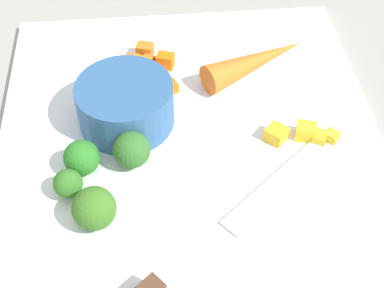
{
  "coord_description": "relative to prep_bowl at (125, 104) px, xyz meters",
  "views": [
    {
      "loc": [
        -0.37,
        0.03,
        0.44
      ],
      "look_at": [
        0.0,
        0.0,
        0.02
      ],
      "focal_mm": 52.22,
      "sensor_mm": 36.0,
      "label": 1
    }
  ],
  "objects": [
    {
      "name": "carrot_dice_0",
      "position": [
        0.1,
        -0.04,
        -0.02
      ],
      "size": [
        0.01,
        0.01,
        0.01
      ],
      "primitive_type": "cube",
      "rotation": [
        0.0,
        0.0,
        2.04
      ],
      "color": "orange",
      "rests_on": "cutting_board"
    },
    {
      "name": "carrot_dice_2",
      "position": [
        0.06,
        -0.0,
        -0.02
      ],
      "size": [
        0.01,
        0.02,
        0.01
      ],
      "primitive_type": "cube",
      "rotation": [
        0.0,
        0.0,
        1.55
      ],
      "color": "orange",
      "rests_on": "cutting_board"
    },
    {
      "name": "broccoli_floret_1",
      "position": [
        -0.09,
        0.06,
        -0.01
      ],
      "size": [
        0.03,
        0.03,
        0.03
      ],
      "color": "#7FB76A",
      "rests_on": "cutting_board"
    },
    {
      "name": "whole_carrot",
      "position": [
        0.07,
        -0.15,
        -0.01
      ],
      "size": [
        0.09,
        0.13,
        0.03
      ],
      "primitive_type": "cone",
      "rotation": [
        1.57,
        0.0,
        0.45
      ],
      "color": "orange",
      "rests_on": "cutting_board"
    },
    {
      "name": "pepper_dice_3",
      "position": [
        -0.04,
        -0.15,
        -0.02
      ],
      "size": [
        0.03,
        0.03,
        0.02
      ],
      "primitive_type": "cube",
      "rotation": [
        0.0,
        0.0,
        2.38
      ],
      "color": "yellow",
      "rests_on": "cutting_board"
    },
    {
      "name": "pepper_dice_0",
      "position": [
        -0.05,
        -0.21,
        -0.02
      ],
      "size": [
        0.02,
        0.02,
        0.01
      ],
      "primitive_type": "cube",
      "rotation": [
        0.0,
        0.0,
        2.31
      ],
      "color": "yellow",
      "rests_on": "cutting_board"
    },
    {
      "name": "pepper_dice_2",
      "position": [
        -0.05,
        -0.2,
        -0.02
      ],
      "size": [
        0.02,
        0.02,
        0.01
      ],
      "primitive_type": "cube",
      "rotation": [
        0.0,
        0.0,
        2.64
      ],
      "color": "yellow",
      "rests_on": "cutting_board"
    },
    {
      "name": "carrot_dice_9",
      "position": [
        0.04,
        -0.05,
        -0.02
      ],
      "size": [
        0.02,
        0.02,
        0.01
      ],
      "primitive_type": "cube",
      "rotation": [
        0.0,
        0.0,
        0.44
      ],
      "color": "orange",
      "rests_on": "cutting_board"
    },
    {
      "name": "prep_bowl",
      "position": [
        0.0,
        0.0,
        0.0
      ],
      "size": [
        0.1,
        0.1,
        0.05
      ],
      "primitive_type": "cylinder",
      "color": "#2E598D",
      "rests_on": "cutting_board"
    },
    {
      "name": "carrot_dice_6",
      "position": [
        0.07,
        0.01,
        -0.02
      ],
      "size": [
        0.02,
        0.02,
        0.01
      ],
      "primitive_type": "cube",
      "rotation": [
        0.0,
        0.0,
        2.41
      ],
      "color": "orange",
      "rests_on": "cutting_board"
    },
    {
      "name": "cutting_board",
      "position": [
        -0.05,
        -0.07,
        -0.03
      ],
      "size": [
        0.47,
        0.4,
        0.01
      ],
      "primitive_type": "cube",
      "color": "white",
      "rests_on": "ground_plane"
    },
    {
      "name": "carrot_dice_4",
      "position": [
        0.09,
        -0.0,
        -0.02
      ],
      "size": [
        0.02,
        0.02,
        0.01
      ],
      "primitive_type": "cube",
      "rotation": [
        0.0,
        0.0,
        2.8
      ],
      "color": "orange",
      "rests_on": "cutting_board"
    },
    {
      "name": "carrot_dice_3",
      "position": [
        0.09,
        -0.03,
        -0.02
      ],
      "size": [
        0.02,
        0.02,
        0.01
      ],
      "primitive_type": "cube",
      "rotation": [
        0.0,
        0.0,
        0.9
      ],
      "color": "orange",
      "rests_on": "cutting_board"
    },
    {
      "name": "carrot_dice_7",
      "position": [
        0.07,
        -0.04,
        -0.02
      ],
      "size": [
        0.01,
        0.01,
        0.01
      ],
      "primitive_type": "cube",
      "rotation": [
        0.0,
        0.0,
        1.7
      ],
      "color": "orange",
      "rests_on": "cutting_board"
    },
    {
      "name": "broccoli_floret_2",
      "position": [
        -0.06,
        -0.01,
        -0.0
      ],
      "size": [
        0.04,
        0.04,
        0.04
      ],
      "color": "#86B756",
      "rests_on": "cutting_board"
    },
    {
      "name": "broccoli_floret_0",
      "position": [
        -0.06,
        0.04,
        -0.01
      ],
      "size": [
        0.04,
        0.04,
        0.04
      ],
      "color": "#98B262",
      "rests_on": "cutting_board"
    },
    {
      "name": "carrot_dice_5",
      "position": [
        0.09,
        -0.05,
        -0.02
      ],
      "size": [
        0.02,
        0.02,
        0.02
      ],
      "primitive_type": "cube",
      "rotation": [
        0.0,
        0.0,
        2.82
      ],
      "color": "orange",
      "rests_on": "cutting_board"
    },
    {
      "name": "broccoli_floret_3",
      "position": [
        -0.13,
        0.03,
        -0.0
      ],
      "size": [
        0.04,
        0.04,
        0.04
      ],
      "color": "#87C066",
      "rests_on": "cutting_board"
    },
    {
      "name": "pepper_dice_1",
      "position": [
        -0.04,
        -0.18,
        -0.02
      ],
      "size": [
        0.02,
        0.02,
        0.02
      ],
      "primitive_type": "cube",
      "rotation": [
        0.0,
        0.0,
        2.84
      ],
      "color": "yellow",
      "rests_on": "cutting_board"
    },
    {
      "name": "carrot_dice_1",
      "position": [
        0.11,
        -0.02,
        -0.02
      ],
      "size": [
        0.02,
        0.02,
        0.02
      ],
      "primitive_type": "cube",
      "rotation": [
        0.0,
        0.0,
        2.85
      ],
      "color": "orange",
      "rests_on": "cutting_board"
    },
    {
      "name": "chef_knife",
      "position": [
        -0.19,
        -0.04,
        -0.02
      ],
      "size": [
        0.23,
        0.26,
        0.02
      ],
      "rotation": [
        0.0,
        0.0,
        5.42
      ],
      "color": "silver",
      "rests_on": "cutting_board"
    },
    {
      "name": "carrot_dice_8",
      "position": [
        0.08,
        -0.01,
        -0.02
      ],
      "size": [
        0.03,
        0.03,
        0.01
      ],
      "primitive_type": "cube",
      "rotation": [
        0.0,
        0.0,
        0.94
      ],
      "color": "orange",
      "rests_on": "cutting_board"
    },
    {
      "name": "ground_plane",
      "position": [
        -0.05,
        -0.07,
        -0.04
      ],
      "size": [
        4.0,
        4.0,
        0.0
      ],
      "primitive_type": "plane",
      "color": "gray"
    }
  ]
}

